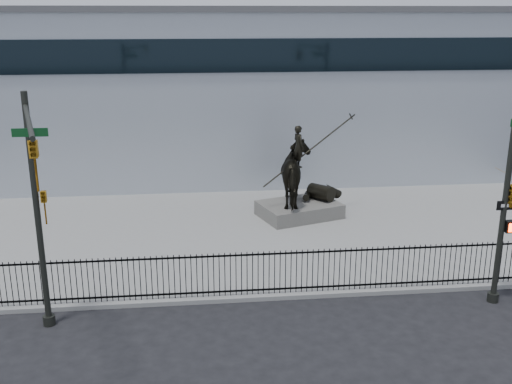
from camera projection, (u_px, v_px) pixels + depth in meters
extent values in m
plane|color=black|center=(280.00, 316.00, 18.54)|extent=(120.00, 120.00, 0.00)
cube|color=gray|center=(256.00, 234.00, 25.18)|extent=(30.00, 12.00, 0.15)
cube|color=#B0B7C0|center=(233.00, 90.00, 36.28)|extent=(44.00, 14.00, 9.00)
cube|color=black|center=(275.00, 289.00, 19.65)|extent=(22.00, 0.05, 0.05)
cube|color=black|center=(275.00, 254.00, 19.29)|extent=(22.00, 0.05, 0.05)
cube|color=black|center=(275.00, 272.00, 19.47)|extent=(22.00, 0.03, 1.50)
cube|color=#57544F|center=(299.00, 210.00, 26.98)|extent=(3.98, 3.31, 0.64)
imported|color=black|center=(300.00, 174.00, 26.49)|extent=(3.05, 3.29, 2.72)
imported|color=black|center=(298.00, 146.00, 26.09)|extent=(0.63, 0.78, 1.84)
cylinder|color=black|center=(308.00, 152.00, 26.37)|extent=(4.17, 1.45, 2.77)
cylinder|color=black|center=(49.00, 320.00, 17.97)|extent=(0.36, 0.36, 0.30)
cylinder|color=black|center=(37.00, 215.00, 17.00)|extent=(0.18, 0.18, 7.00)
cylinder|color=black|center=(28.00, 119.00, 14.14)|extent=(1.47, 4.84, 0.12)
imported|color=#BF7F15|center=(35.00, 166.00, 12.36)|extent=(0.18, 0.22, 1.10)
imported|color=#BF7F15|center=(45.00, 208.00, 16.96)|extent=(0.16, 0.20, 1.00)
cube|color=#0C3F19|center=(30.00, 132.00, 15.14)|extent=(0.90, 0.03, 0.22)
cylinder|color=black|center=(493.00, 297.00, 19.41)|extent=(0.36, 0.36, 0.30)
cylinder|color=black|center=(505.00, 199.00, 18.44)|extent=(0.18, 0.18, 7.00)
cube|color=black|center=(511.00, 226.00, 18.69)|extent=(0.38, 0.22, 0.38)
cube|color=black|center=(511.00, 205.00, 18.48)|extent=(0.95, 0.03, 0.30)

